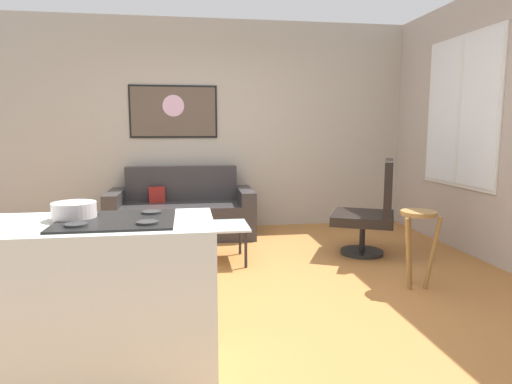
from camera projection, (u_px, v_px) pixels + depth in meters
name	position (u px, v px, depth m)	size (l,w,h in m)	color
ground	(240.00, 288.00, 3.94)	(6.40, 6.40, 0.04)	#AF6E36
back_wall	(218.00, 126.00, 6.11)	(6.40, 0.05, 2.80)	#B0A89A
right_wall	(500.00, 125.00, 4.43)	(0.05, 6.40, 2.80)	#B2A499
couch	(182.00, 213.00, 5.73)	(1.82, 0.83, 0.87)	#312E2F
coffee_table	(196.00, 229.00, 4.57)	(1.06, 0.58, 0.39)	silver
armchair	(372.00, 211.00, 4.84)	(0.86, 0.87, 1.04)	black
bar_stool	(418.00, 230.00, 3.84)	(0.35, 0.34, 0.67)	olive
kitchen_counter	(65.00, 305.00, 2.38)	(1.58, 0.65, 0.91)	silver
mixing_bowl	(74.00, 211.00, 2.40)	(0.23, 0.23, 0.09)	silver
wall_painting	(174.00, 112.00, 5.95)	(1.15, 0.03, 0.69)	black
window	(460.00, 112.00, 4.99)	(0.03, 1.34, 1.67)	silver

